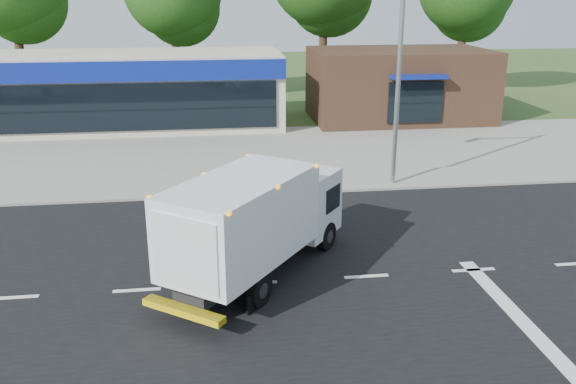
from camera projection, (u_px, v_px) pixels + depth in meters
name	position (u px, v px, depth m)	size (l,w,h in m)	color
ground	(366.00, 277.00, 16.25)	(120.00, 120.00, 0.00)	#385123
road_asphalt	(366.00, 277.00, 16.25)	(60.00, 14.00, 0.02)	black
sidewalk	(314.00, 182.00, 23.94)	(60.00, 2.40, 0.12)	gray
parking_apron	(294.00, 147.00, 29.40)	(60.00, 9.00, 0.02)	gray
lane_markings	(433.00, 297.00, 15.14)	(55.20, 7.00, 0.01)	silver
ems_box_truck	(256.00, 217.00, 15.78)	(5.54, 6.47, 2.91)	black
emergency_worker	(226.00, 255.00, 15.33)	(0.78, 0.67, 1.92)	tan
retail_strip_mall	(116.00, 90.00, 33.23)	(18.00, 6.20, 4.00)	#BCB59C
brown_storefront	(399.00, 85.00, 35.26)	(10.00, 6.70, 4.00)	#382316
traffic_signal_pole	(382.00, 57.00, 22.12)	(3.51, 0.25, 8.00)	gray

